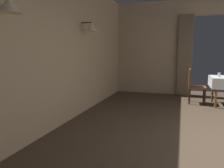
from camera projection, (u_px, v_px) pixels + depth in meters
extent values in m
cube|color=tan|center=(48.00, 45.00, 3.80)|extent=(0.12, 8.40, 3.00)
cone|color=beige|center=(9.00, 5.00, 2.51)|extent=(0.26, 0.26, 0.18)
cylinder|color=black|center=(86.00, 23.00, 4.80)|extent=(0.24, 0.02, 0.02)
cone|color=beige|center=(91.00, 27.00, 4.78)|extent=(0.26, 0.26, 0.18)
cube|color=tan|center=(153.00, 49.00, 7.38)|extent=(2.50, 0.12, 3.00)
cube|color=tan|center=(220.00, 6.00, 6.62)|extent=(1.40, 0.12, 0.50)
cube|color=#70604C|center=(185.00, 56.00, 6.97)|extent=(0.44, 0.14, 2.52)
cylinder|color=brown|center=(216.00, 94.00, 5.48)|extent=(0.06, 0.06, 0.71)
cylinder|color=brown|center=(212.00, 89.00, 6.13)|extent=(0.06, 0.06, 0.71)
cube|color=white|center=(210.00, 82.00, 5.80)|extent=(0.02, 0.91, 0.27)
cylinder|color=black|center=(204.00, 95.00, 6.13)|extent=(0.04, 0.04, 0.42)
cylinder|color=black|center=(205.00, 97.00, 5.77)|extent=(0.04, 0.04, 0.42)
cylinder|color=black|center=(189.00, 94.00, 6.24)|extent=(0.04, 0.04, 0.42)
cylinder|color=black|center=(189.00, 96.00, 5.89)|extent=(0.04, 0.04, 0.42)
cube|color=brown|center=(197.00, 87.00, 5.98)|extent=(0.44, 0.44, 0.06)
cube|color=brown|center=(190.00, 78.00, 6.00)|extent=(0.05, 0.42, 0.48)
cylinder|color=silver|center=(219.00, 75.00, 5.68)|extent=(0.07, 0.07, 0.11)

